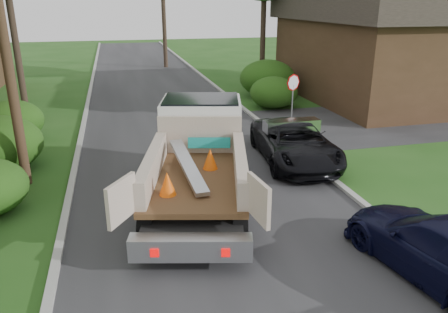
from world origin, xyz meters
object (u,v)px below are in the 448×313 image
at_px(flatbed_truck, 200,147).
at_px(house_right, 386,44).
at_px(stop_sign, 293,90).
at_px(utility_pole, 0,14).
at_px(navy_suv, 442,248).
at_px(black_pickup, 295,142).

bearing_deg(flatbed_truck, house_right, 53.41).
bearing_deg(stop_sign, house_right, 32.66).
distance_m(utility_pole, house_right, 20.66).
xyz_separation_m(utility_pole, house_right, (18.48, 9.02, -2.01)).
bearing_deg(navy_suv, utility_pole, -47.86).
bearing_deg(black_pickup, stop_sign, 74.83).
distance_m(house_right, flatbed_truck, 17.23).
relative_size(utility_pole, flatbed_truck, 1.35).
height_order(stop_sign, navy_suv, stop_sign).
relative_size(flatbed_truck, navy_suv, 1.59).
relative_size(house_right, navy_suv, 2.78).
xyz_separation_m(stop_sign, utility_pole, (-10.68, -4.02, 3.40)).
height_order(black_pickup, navy_suv, black_pickup).
bearing_deg(flatbed_truck, utility_pole, 173.93).
distance_m(stop_sign, utility_pole, 11.91).
distance_m(utility_pole, black_pickup, 10.12).
distance_m(flatbed_truck, black_pickup, 4.26).
bearing_deg(utility_pole, navy_suv, -38.87).
relative_size(stop_sign, flatbed_truck, 0.33).
relative_size(utility_pole, black_pickup, 1.93).
xyz_separation_m(stop_sign, house_right, (7.80, 5.00, 1.38)).
bearing_deg(stop_sign, utility_pole, -159.38).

